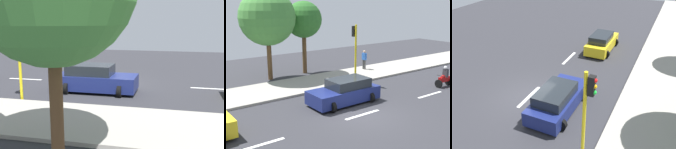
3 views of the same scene
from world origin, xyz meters
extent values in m
cube|color=#2D2D33|center=(0.00, 0.00, -0.05)|extent=(40.00, 60.00, 0.10)
cube|color=#9E998E|center=(7.00, 0.00, 0.07)|extent=(4.00, 60.00, 0.15)
cube|color=white|center=(0.00, -6.00, 0.01)|extent=(0.20, 2.40, 0.01)
cube|color=white|center=(0.00, 0.00, 0.01)|extent=(0.20, 2.40, 0.01)
cube|color=white|center=(0.00, 6.00, 0.01)|extent=(0.20, 2.40, 0.01)
cube|color=navy|center=(2.15, -0.33, 0.56)|extent=(1.89, 4.42, 0.80)
cube|color=#1E2328|center=(2.15, -0.69, 1.24)|extent=(1.59, 2.48, 0.56)
cylinder|color=black|center=(1.32, 1.12, 0.32)|extent=(0.64, 0.22, 0.64)
cylinder|color=black|center=(2.99, 1.12, 0.32)|extent=(0.64, 0.22, 0.64)
cylinder|color=black|center=(1.32, -1.79, 0.32)|extent=(0.64, 0.22, 0.64)
cylinder|color=black|center=(2.99, -1.79, 0.32)|extent=(0.64, 0.22, 0.64)
cylinder|color=yellow|center=(4.75, -3.43, 2.25)|extent=(0.14, 0.14, 4.50)
cube|color=black|center=(4.97, -3.43, 4.00)|extent=(0.24, 0.24, 0.76)
sphere|color=red|center=(5.09, -3.43, 4.24)|extent=(0.16, 0.16, 0.16)
sphere|color=#F2A50C|center=(5.09, -3.43, 4.00)|extent=(0.16, 0.16, 0.16)
sphere|color=green|center=(5.09, -3.43, 3.76)|extent=(0.16, 0.16, 0.16)
cylinder|color=brown|center=(10.16, 0.89, 1.69)|extent=(0.36, 0.36, 3.38)
camera|label=1|loc=(16.82, 3.96, 3.92)|focal=45.20mm
camera|label=2|loc=(-11.56, 10.30, 6.17)|focal=47.66mm
camera|label=3|loc=(7.17, -10.45, 8.51)|focal=40.00mm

